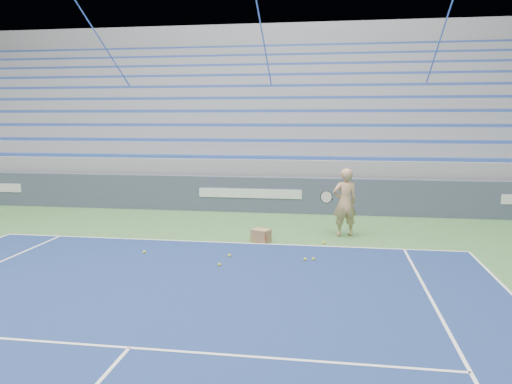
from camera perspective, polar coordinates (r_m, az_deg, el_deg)
sponsor_barrier at (r=15.51m, az=-0.61°, el=-0.26°), size 30.00×0.32×1.10m
bleachers at (r=21.00m, az=1.92°, el=6.97°), size 31.00×9.15×7.30m
tennis_player at (r=12.45m, az=10.10°, el=-1.18°), size 0.96×0.91×1.68m
ball_box at (r=11.81m, az=0.58°, el=-5.01°), size 0.49×0.45×0.30m
tennis_ball_0 at (r=11.73m, az=7.77°, el=-5.76°), size 0.07×0.07×0.07m
tennis_ball_1 at (r=10.58m, az=-3.05°, el=-7.26°), size 0.07×0.07×0.07m
tennis_ball_2 at (r=9.96m, az=-4.22°, el=-8.28°), size 0.07×0.07×0.07m
tennis_ball_3 at (r=11.11m, az=-12.65°, el=-6.71°), size 0.07×0.07×0.07m
tennis_ball_4 at (r=10.40m, az=6.59°, el=-7.60°), size 0.07×0.07×0.07m
tennis_ball_5 at (r=10.34m, az=5.64°, el=-7.67°), size 0.07×0.07×0.07m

